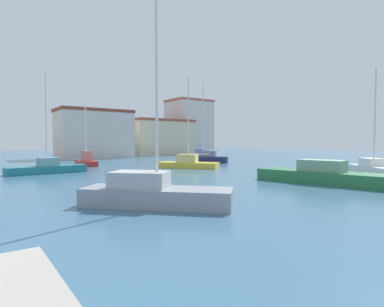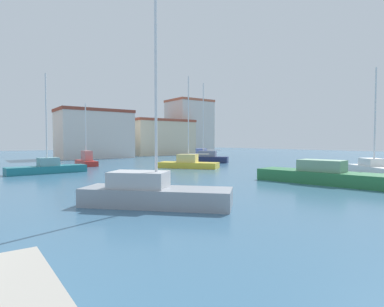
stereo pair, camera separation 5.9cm
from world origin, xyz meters
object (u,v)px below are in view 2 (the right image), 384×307
object	(u,v)px
sailboat_white_center_channel	(373,168)
sailboat_grey_behind_lamppost	(153,192)
sailboat_red_outer_mooring	(86,160)
sailboat_navy_distant_east	(204,158)
sailboat_teal_mid_harbor	(47,168)
motorboat_green_inner_mooring	(325,176)
motorboat_blue_distant_north	(201,156)
sailboat_yellow_far_right	(188,163)

from	to	relation	value
sailboat_white_center_channel	sailboat_grey_behind_lamppost	xyz separation A→B (m)	(-20.93, -0.20, 0.04)
sailboat_red_outer_mooring	sailboat_grey_behind_lamppost	size ratio (longest dim) A/B	0.80
sailboat_white_center_channel	sailboat_navy_distant_east	size ratio (longest dim) A/B	0.85
sailboat_teal_mid_harbor	motorboat_green_inner_mooring	distance (m)	22.54
sailboat_teal_mid_harbor	sailboat_grey_behind_lamppost	world-z (taller)	sailboat_grey_behind_lamppost
motorboat_blue_distant_north	sailboat_white_center_channel	bearing A→B (deg)	-95.84
motorboat_green_inner_mooring	sailboat_white_center_channel	world-z (taller)	sailboat_white_center_channel
sailboat_red_outer_mooring	sailboat_grey_behind_lamppost	world-z (taller)	sailboat_grey_behind_lamppost
motorboat_green_inner_mooring	sailboat_grey_behind_lamppost	distance (m)	12.76
motorboat_green_inner_mooring	sailboat_white_center_channel	bearing A→B (deg)	3.77
sailboat_navy_distant_east	motorboat_blue_distant_north	bearing A→B (deg)	54.90
motorboat_green_inner_mooring	sailboat_yellow_far_right	size ratio (longest dim) A/B	0.96
sailboat_teal_mid_harbor	sailboat_white_center_channel	xyz separation A→B (m)	(21.73, -17.47, 0.06)
sailboat_teal_mid_harbor	motorboat_blue_distant_north	size ratio (longest dim) A/B	1.13
sailboat_navy_distant_east	sailboat_grey_behind_lamppost	xyz separation A→B (m)	(-18.97, -20.57, -0.03)
sailboat_red_outer_mooring	sailboat_teal_mid_harbor	bearing A→B (deg)	-128.90
sailboat_red_outer_mooring	motorboat_green_inner_mooring	bearing A→B (deg)	-72.03
sailboat_white_center_channel	sailboat_navy_distant_east	xyz separation A→B (m)	(-1.96, 20.37, 0.07)
sailboat_teal_mid_harbor	sailboat_grey_behind_lamppost	distance (m)	17.69
sailboat_teal_mid_harbor	sailboat_red_outer_mooring	size ratio (longest dim) A/B	1.22
sailboat_yellow_far_right	motorboat_green_inner_mooring	bearing A→B (deg)	-88.83
sailboat_navy_distant_east	motorboat_blue_distant_north	world-z (taller)	sailboat_navy_distant_east
sailboat_white_center_channel	sailboat_grey_behind_lamppost	bearing A→B (deg)	-179.45
motorboat_green_inner_mooring	sailboat_white_center_channel	size ratio (longest dim) A/B	1.04
sailboat_teal_mid_harbor	motorboat_blue_distant_north	bearing A→B (deg)	21.45
motorboat_green_inner_mooring	sailboat_grey_behind_lamppost	world-z (taller)	sailboat_grey_behind_lamppost
sailboat_teal_mid_harbor	motorboat_blue_distant_north	world-z (taller)	sailboat_teal_mid_harbor
sailboat_grey_behind_lamppost	sailboat_navy_distant_east	bearing A→B (deg)	47.31
sailboat_teal_mid_harbor	sailboat_navy_distant_east	xyz separation A→B (m)	(19.77, 2.90, 0.13)
sailboat_yellow_far_right	sailboat_navy_distant_east	size ratio (longest dim) A/B	0.92
sailboat_teal_mid_harbor	sailboat_white_center_channel	world-z (taller)	sailboat_white_center_channel
motorboat_green_inner_mooring	sailboat_red_outer_mooring	world-z (taller)	sailboat_red_outer_mooring
sailboat_teal_mid_harbor	sailboat_yellow_far_right	world-z (taller)	sailboat_yellow_far_right
sailboat_teal_mid_harbor	sailboat_grey_behind_lamppost	size ratio (longest dim) A/B	0.98
motorboat_green_inner_mooring	sailboat_white_center_channel	xyz separation A→B (m)	(8.17, 0.54, 0.02)
motorboat_blue_distant_north	sailboat_navy_distant_east	bearing A→B (deg)	-125.10
motorboat_green_inner_mooring	sailboat_navy_distant_east	world-z (taller)	sailboat_navy_distant_east
sailboat_yellow_far_right	motorboat_blue_distant_north	xyz separation A→B (m)	(11.25, 12.34, 0.01)
motorboat_blue_distant_north	motorboat_green_inner_mooring	bearing A→B (deg)	-111.60
sailboat_navy_distant_east	sailboat_red_outer_mooring	bearing A→B (deg)	164.64
sailboat_white_center_channel	motorboat_blue_distant_north	world-z (taller)	sailboat_white_center_channel
sailboat_red_outer_mooring	motorboat_blue_distant_north	distance (m)	19.20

